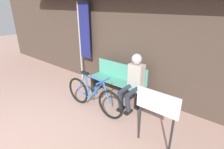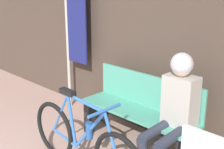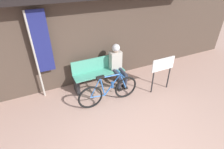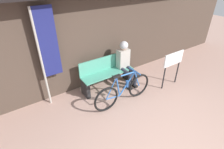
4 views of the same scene
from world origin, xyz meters
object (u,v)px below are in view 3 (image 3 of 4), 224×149
Objects in this scene: banner_pole at (40,48)px; signboard at (163,67)px; park_bench_near at (99,74)px; person_seated at (117,62)px; bicycle at (109,91)px.

banner_pole reaches higher than signboard.
signboard is (1.51, -0.97, 0.35)m from park_bench_near.
person_seated is at bearing -12.25° from park_bench_near.
park_bench_near is 1.46× the size of signboard.
signboard is (0.97, -0.85, 0.03)m from person_seated.
signboard is at bearing -21.63° from banner_pole.
person_seated is 1.29m from signboard.
park_bench_near is at bearing 147.30° from signboard.
person_seated is 0.54× the size of banner_pole.
person_seated reaches higher than bicycle.
banner_pole is at bearing 158.37° from signboard.
banner_pole is 2.24× the size of signboard.
park_bench_near is 0.91× the size of bicycle.
bicycle is at bearing -93.73° from park_bench_near.
park_bench_near is 1.19× the size of person_seated.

